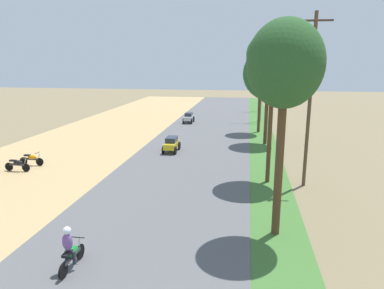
{
  "coord_description": "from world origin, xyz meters",
  "views": [
    {
      "loc": [
        4.18,
        -2.1,
        7.18
      ],
      "look_at": [
        0.49,
        21.19,
        1.6
      ],
      "focal_mm": 32.73,
      "sensor_mm": 36.0,
      "label": 1
    }
  ],
  "objects_px": {
    "streetlamp_near": "(262,82)",
    "utility_pole_near": "(310,99)",
    "parked_motorbike_fifth": "(32,159)",
    "car_sedan_yellow": "(171,144)",
    "car_sedan_silver": "(189,117)",
    "median_tree_third": "(268,77)",
    "median_tree_fourth": "(262,55)",
    "median_tree_nearest": "(285,66)",
    "streetlamp_mid": "(259,80)",
    "median_tree_second": "(273,74)",
    "motorbike_ahead_second": "(70,249)",
    "parked_motorbike_fourth": "(17,164)"
  },
  "relations": [
    {
      "from": "car_sedan_silver",
      "to": "median_tree_nearest",
      "type": "bearing_deg",
      "value": -72.92
    },
    {
      "from": "median_tree_third",
      "to": "utility_pole_near",
      "type": "xyz_separation_m",
      "value": [
        1.81,
        -10.46,
        -0.85
      ]
    },
    {
      "from": "streetlamp_near",
      "to": "motorbike_ahead_second",
      "type": "relative_size",
      "value": 4.59
    },
    {
      "from": "median_tree_second",
      "to": "car_sedan_silver",
      "type": "distance_m",
      "value": 22.53
    },
    {
      "from": "parked_motorbike_fourth",
      "to": "motorbike_ahead_second",
      "type": "height_order",
      "value": "motorbike_ahead_second"
    },
    {
      "from": "median_tree_third",
      "to": "median_tree_fourth",
      "type": "bearing_deg",
      "value": 94.58
    },
    {
      "from": "median_tree_third",
      "to": "car_sedan_yellow",
      "type": "xyz_separation_m",
      "value": [
        -7.62,
        -4.06,
        -5.22
      ]
    },
    {
      "from": "utility_pole_near",
      "to": "motorbike_ahead_second",
      "type": "xyz_separation_m",
      "value": [
        -9.37,
        -10.38,
        -4.26
      ]
    },
    {
      "from": "parked_motorbike_fifth",
      "to": "median_tree_fourth",
      "type": "bearing_deg",
      "value": 42.64
    },
    {
      "from": "parked_motorbike_fifth",
      "to": "streetlamp_near",
      "type": "xyz_separation_m",
      "value": [
        16.49,
        21.71,
        4.24
      ]
    },
    {
      "from": "car_sedan_yellow",
      "to": "utility_pole_near",
      "type": "bearing_deg",
      "value": -34.16
    },
    {
      "from": "parked_motorbike_fifth",
      "to": "median_tree_third",
      "type": "xyz_separation_m",
      "value": [
        16.54,
        9.35,
        5.41
      ]
    },
    {
      "from": "median_tree_second",
      "to": "utility_pole_near",
      "type": "height_order",
      "value": "utility_pole_near"
    },
    {
      "from": "utility_pole_near",
      "to": "motorbike_ahead_second",
      "type": "bearing_deg",
      "value": -132.08
    },
    {
      "from": "streetlamp_mid",
      "to": "car_sedan_yellow",
      "type": "xyz_separation_m",
      "value": [
        -7.57,
        -26.05,
        -3.91
      ]
    },
    {
      "from": "parked_motorbike_fourth",
      "to": "median_tree_third",
      "type": "height_order",
      "value": "median_tree_third"
    },
    {
      "from": "median_tree_fourth",
      "to": "streetlamp_near",
      "type": "distance_m",
      "value": 7.52
    },
    {
      "from": "streetlamp_near",
      "to": "utility_pole_near",
      "type": "distance_m",
      "value": 22.89
    },
    {
      "from": "parked_motorbike_fourth",
      "to": "motorbike_ahead_second",
      "type": "relative_size",
      "value": 1.0
    },
    {
      "from": "median_tree_third",
      "to": "streetlamp_mid",
      "type": "distance_m",
      "value": 22.03
    },
    {
      "from": "median_tree_fourth",
      "to": "car_sedan_silver",
      "type": "height_order",
      "value": "median_tree_fourth"
    },
    {
      "from": "parked_motorbike_fourth",
      "to": "median_tree_nearest",
      "type": "height_order",
      "value": "median_tree_nearest"
    },
    {
      "from": "median_tree_second",
      "to": "car_sedan_silver",
      "type": "xyz_separation_m",
      "value": [
        -8.25,
        20.16,
        -5.76
      ]
    },
    {
      "from": "car_sedan_silver",
      "to": "median_tree_fourth",
      "type": "bearing_deg",
      "value": -28.47
    },
    {
      "from": "parked_motorbike_fifth",
      "to": "streetlamp_mid",
      "type": "distance_m",
      "value": 35.65
    },
    {
      "from": "utility_pole_near",
      "to": "parked_motorbike_fourth",
      "type": "bearing_deg",
      "value": -179.08
    },
    {
      "from": "median_tree_second",
      "to": "motorbike_ahead_second",
      "type": "xyz_separation_m",
      "value": [
        -7.26,
        -10.55,
        -5.64
      ]
    },
    {
      "from": "streetlamp_mid",
      "to": "utility_pole_near",
      "type": "height_order",
      "value": "utility_pole_near"
    },
    {
      "from": "car_sedan_yellow",
      "to": "car_sedan_silver",
      "type": "height_order",
      "value": "same"
    },
    {
      "from": "median_tree_fourth",
      "to": "car_sedan_yellow",
      "type": "xyz_separation_m",
      "value": [
        -7.18,
        -9.54,
        -7.08
      ]
    },
    {
      "from": "streetlamp_mid",
      "to": "car_sedan_yellow",
      "type": "relative_size",
      "value": 3.54
    },
    {
      "from": "parked_motorbike_fifth",
      "to": "car_sedan_yellow",
      "type": "xyz_separation_m",
      "value": [
        8.92,
        5.29,
        0.19
      ]
    },
    {
      "from": "median_tree_third",
      "to": "motorbike_ahead_second",
      "type": "bearing_deg",
      "value": -109.94
    },
    {
      "from": "parked_motorbike_fifth",
      "to": "streetlamp_near",
      "type": "distance_m",
      "value": 27.59
    },
    {
      "from": "parked_motorbike_fourth",
      "to": "car_sedan_yellow",
      "type": "distance_m",
      "value": 11.24
    },
    {
      "from": "median_tree_third",
      "to": "car_sedan_yellow",
      "type": "distance_m",
      "value": 10.09
    },
    {
      "from": "parked_motorbike_fifth",
      "to": "median_tree_second",
      "type": "xyz_separation_m",
      "value": [
        16.24,
        -0.94,
        5.95
      ]
    },
    {
      "from": "median_tree_nearest",
      "to": "utility_pole_near",
      "type": "height_order",
      "value": "utility_pole_near"
    },
    {
      "from": "median_tree_third",
      "to": "car_sedan_silver",
      "type": "bearing_deg",
      "value": 130.89
    },
    {
      "from": "parked_motorbike_fourth",
      "to": "median_tree_fourth",
      "type": "height_order",
      "value": "median_tree_fourth"
    },
    {
      "from": "median_tree_third",
      "to": "streetlamp_near",
      "type": "bearing_deg",
      "value": 90.21
    },
    {
      "from": "parked_motorbike_fourth",
      "to": "car_sedan_silver",
      "type": "xyz_separation_m",
      "value": [
        8.1,
        20.63,
        0.19
      ]
    },
    {
      "from": "median_tree_second",
      "to": "streetlamp_near",
      "type": "distance_m",
      "value": 22.71
    },
    {
      "from": "streetlamp_near",
      "to": "utility_pole_near",
      "type": "xyz_separation_m",
      "value": [
        1.85,
        -22.81,
        0.32
      ]
    },
    {
      "from": "streetlamp_mid",
      "to": "car_sedan_yellow",
      "type": "height_order",
      "value": "streetlamp_mid"
    },
    {
      "from": "streetlamp_near",
      "to": "median_tree_second",
      "type": "bearing_deg",
      "value": -90.64
    },
    {
      "from": "utility_pole_near",
      "to": "parked_motorbike_fifth",
      "type": "bearing_deg",
      "value": 176.54
    },
    {
      "from": "median_tree_nearest",
      "to": "utility_pole_near",
      "type": "bearing_deg",
      "value": 72.04
    },
    {
      "from": "median_tree_nearest",
      "to": "median_tree_second",
      "type": "relative_size",
      "value": 1.09
    },
    {
      "from": "car_sedan_yellow",
      "to": "streetlamp_mid",
      "type": "bearing_deg",
      "value": 73.79
    }
  ]
}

